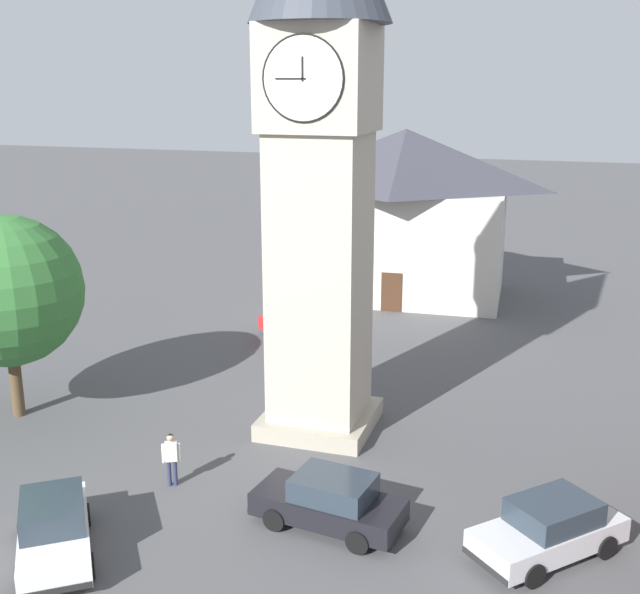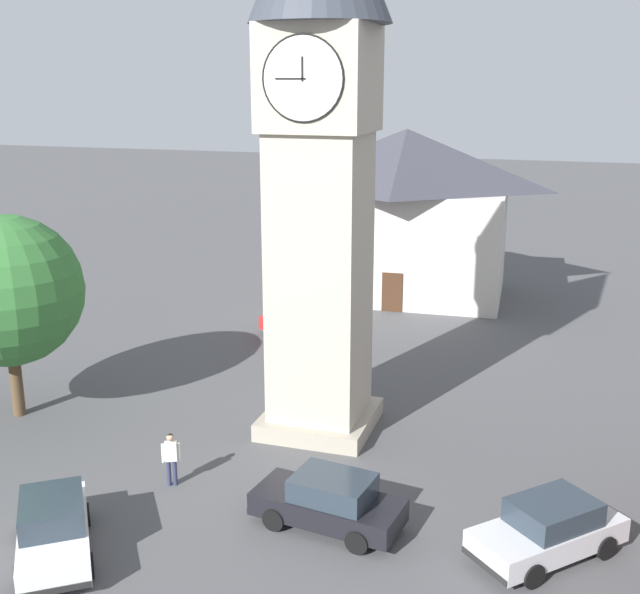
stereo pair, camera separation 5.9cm
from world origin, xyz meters
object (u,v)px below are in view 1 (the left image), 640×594
car_red_corner (549,529)px  pedestrian (171,455)px  car_white_side (329,501)px  tree (6,291)px  car_blue_kerb (54,529)px  building_shop_left (404,212)px  car_silver_kerb (300,325)px  clock_tower (320,104)px

car_red_corner → pedestrian: (10.93, -0.34, 0.25)m
car_white_side → tree: tree is taller
car_blue_kerb → building_shop_left: size_ratio=0.37×
car_red_corner → tree: 19.41m
car_silver_kerb → building_shop_left: bearing=-106.7°
car_blue_kerb → car_white_side: size_ratio=1.00×
clock_tower → car_silver_kerb: size_ratio=4.31×
building_shop_left → tree: bearing=64.3°
car_blue_kerb → car_silver_kerb: (-0.46, -18.16, 0.00)m
building_shop_left → car_red_corner: bearing=110.1°
car_white_side → pedestrian: bearing=-8.2°
car_red_corner → tree: bearing=-10.0°
car_red_corner → pedestrian: pedestrian is taller
car_silver_kerb → building_shop_left: building_shop_left is taller
car_blue_kerb → building_shop_left: bearing=-96.8°
tree → pedestrian: bearing=159.3°
tree → car_white_side: bearing=164.1°
clock_tower → pedestrian: (3.01, 5.27, -10.07)m
tree → clock_tower: bearing=-167.9°
clock_tower → tree: 12.77m
car_silver_kerb → clock_tower: bearing=113.1°
clock_tower → car_white_side: (-2.16, 6.02, -10.31)m
car_blue_kerb → building_shop_left: 28.22m
car_blue_kerb → car_red_corner: (-12.09, -3.80, 0.00)m
clock_tower → car_red_corner: (-7.91, 5.61, -10.31)m
car_silver_kerb → building_shop_left: size_ratio=0.37×
car_white_side → clock_tower: bearing=-70.2°
pedestrian → tree: bearing=-20.7°
car_silver_kerb → car_red_corner: (-11.63, 14.36, 0.00)m
car_blue_kerb → building_shop_left: building_shop_left is taller
car_blue_kerb → car_silver_kerb: same height
clock_tower → car_blue_kerb: (4.18, 9.41, -10.31)m
car_red_corner → building_shop_left: building_shop_left is taller
tree → building_shop_left: (-9.96, -20.64, 0.05)m
tree → building_shop_left: bearing=-115.7°
car_red_corner → car_white_side: size_ratio=0.96×
pedestrian → car_blue_kerb: bearing=74.3°
building_shop_left → car_blue_kerb: bearing=83.2°
car_red_corner → car_white_side: same height
car_blue_kerb → pedestrian: (-1.17, -4.14, 0.25)m
car_white_side → building_shop_left: size_ratio=0.37×
pedestrian → tree: tree is taller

